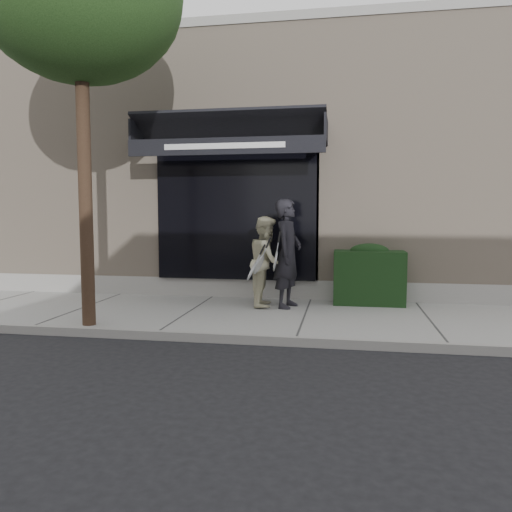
# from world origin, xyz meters

# --- Properties ---
(ground) EXTENTS (80.00, 80.00, 0.00)m
(ground) POSITION_xyz_m (0.00, 0.00, 0.00)
(ground) COLOR black
(ground) RESTS_ON ground
(sidewalk) EXTENTS (20.00, 3.00, 0.12)m
(sidewalk) POSITION_xyz_m (0.00, 0.00, 0.06)
(sidewalk) COLOR gray
(sidewalk) RESTS_ON ground
(curb) EXTENTS (20.00, 0.10, 0.14)m
(curb) POSITION_xyz_m (0.00, -1.55, 0.07)
(curb) COLOR gray
(curb) RESTS_ON ground
(building_facade) EXTENTS (14.30, 8.04, 5.64)m
(building_facade) POSITION_xyz_m (-0.01, 4.96, 2.74)
(building_facade) COLOR #BBA68F
(building_facade) RESTS_ON ground
(hedge) EXTENTS (1.30, 0.70, 1.14)m
(hedge) POSITION_xyz_m (1.10, 1.25, 0.66)
(hedge) COLOR black
(hedge) RESTS_ON sidewalk
(pedestrian_front) EXTENTS (0.86, 0.97, 1.95)m
(pedestrian_front) POSITION_xyz_m (-0.36, 0.63, 1.10)
(pedestrian_front) COLOR black
(pedestrian_front) RESTS_ON sidewalk
(pedestrian_back) EXTENTS (0.67, 0.95, 1.64)m
(pedestrian_back) POSITION_xyz_m (-0.76, 0.69, 0.94)
(pedestrian_back) COLOR beige
(pedestrian_back) RESTS_ON sidewalk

